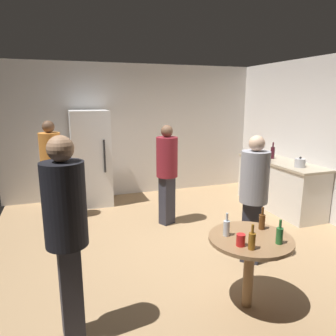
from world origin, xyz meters
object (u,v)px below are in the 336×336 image
Objects in this scene: plastic_cup_red at (241,240)px; person_in_maroon_shirt at (167,167)px; beer_bottle_clear at (227,227)px; beer_bottle_amber at (252,240)px; refrigerator at (91,158)px; foreground_table at (250,247)px; beer_bottle_brown at (262,221)px; wine_bottle_on_counter at (273,152)px; person_in_orange_shirt at (51,163)px; beer_bottle_green at (279,235)px; person_in_gray_shirt at (254,190)px; person_in_black_shirt at (66,225)px; kettle at (300,163)px.

plastic_cup_red is 2.38m from person_in_maroon_shirt.
beer_bottle_clear is 2.09× the size of plastic_cup_red.
refrigerator is at bearing 104.19° from beer_bottle_amber.
foreground_table is 0.30m from beer_bottle_clear.
beer_bottle_brown is (1.32, -3.54, -0.08)m from refrigerator.
wine_bottle_on_counter is at bearing 49.73° from foreground_table.
person_in_orange_shirt is at bearing -139.92° from person_in_maroon_shirt.
beer_bottle_green is (0.29, 0.01, 0.00)m from beer_bottle_amber.
beer_bottle_amber is 0.11m from plastic_cup_red.
foreground_table is at bearing -130.27° from wine_bottle_on_counter.
person_in_black_shirt is at bearing -31.41° from person_in_gray_shirt.
person_in_maroon_shirt is at bearing -53.56° from refrigerator.
beer_bottle_brown is at bearing 3.01° from beer_bottle_clear.
foreground_table is at bearing 7.55° from person_in_gray_shirt.
wine_bottle_on_counter is 3.08m from beer_bottle_brown.
beer_bottle_clear is at bearing -176.99° from beer_bottle_brown.
refrigerator reaches higher than wine_bottle_on_counter.
person_in_orange_shirt is at bearing 161.48° from kettle.
refrigerator reaches higher than person_in_gray_shirt.
person_in_gray_shirt reaches higher than plastic_cup_red.
beer_bottle_brown is 3.56m from person_in_orange_shirt.
beer_bottle_amber is 0.33m from beer_bottle_clear.
person_in_black_shirt is (-1.47, 0.25, 0.24)m from plastic_cup_red.
person_in_gray_shirt is at bearing 63.00° from beer_bottle_brown.
beer_bottle_green is 0.14× the size of person_in_orange_shirt.
person_in_orange_shirt reaches higher than kettle.
refrigerator is 3.58m from person_in_black_shirt.
wine_bottle_on_counter reaches higher than beer_bottle_brown.
plastic_cup_red is 0.07× the size of person_in_gray_shirt.
beer_bottle_brown reaches higher than foreground_table.
person_in_black_shirt is (-1.53, 0.34, 0.21)m from beer_bottle_amber.
beer_bottle_brown is 1.88m from person_in_black_shirt.
beer_bottle_green is 0.13× the size of person_in_black_shirt.
kettle is 0.79× the size of wine_bottle_on_counter.
plastic_cup_red is at bearing -131.33° from wine_bottle_on_counter.
kettle is 4.12m from person_in_orange_shirt.
beer_bottle_clear is (-0.07, 0.32, 0.00)m from beer_bottle_amber.
person_in_gray_shirt is 1.62m from person_in_maroon_shirt.
person_in_black_shirt is (-3.75, -1.62, 0.06)m from kettle.
person_in_maroon_shirt is (-2.17, 0.51, -0.03)m from kettle.
plastic_cup_red is 0.07× the size of person_in_orange_shirt.
person_in_gray_shirt is (0.53, 0.75, 0.30)m from foreground_table.
plastic_cup_red is at bearing -15.36° from person_in_black_shirt.
refrigerator reaches higher than person_in_black_shirt.
beer_bottle_brown is 0.42m from beer_bottle_clear.
person_in_maroon_shirt is (1.74, -0.80, -0.03)m from person_in_orange_shirt.
beer_bottle_brown is (0.34, 0.34, 0.00)m from beer_bottle_amber.
kettle is 2.96m from plastic_cup_red.
refrigerator is 7.83× the size of beer_bottle_amber.
wine_bottle_on_counter is 3.37m from beer_bottle_clear.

